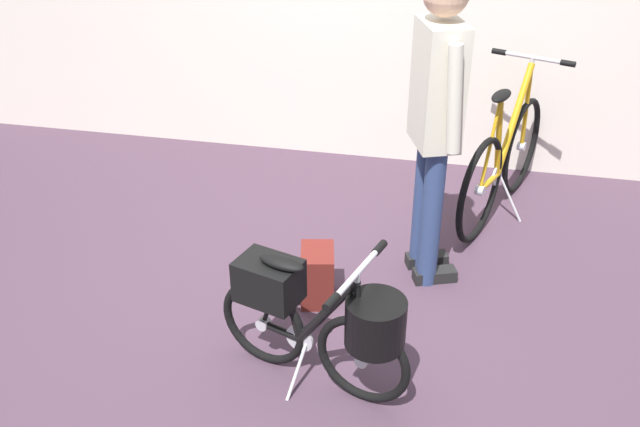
% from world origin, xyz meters
% --- Properties ---
extents(ground_plane, '(7.59, 7.59, 0.00)m').
position_xyz_m(ground_plane, '(0.00, 0.00, 0.00)').
color(ground_plane, '#473342').
extents(folding_bike_foreground, '(0.94, 0.52, 0.69)m').
position_xyz_m(folding_bike_foreground, '(0.18, -0.43, 0.38)').
color(folding_bike_foreground, black).
rests_on(folding_bike_foreground, ground_plane).
extents(display_bike_left, '(0.64, 1.34, 0.98)m').
position_xyz_m(display_bike_left, '(0.99, 1.37, 0.37)').
color(display_bike_left, black).
rests_on(display_bike_left, ground_plane).
extents(visitor_near_wall, '(0.35, 0.50, 1.69)m').
position_xyz_m(visitor_near_wall, '(0.58, 0.56, 0.97)').
color(visitor_near_wall, navy).
rests_on(visitor_near_wall, ground_plane).
extents(backpack_on_floor, '(0.24, 0.27, 0.30)m').
position_xyz_m(backpack_on_floor, '(0.03, 0.20, 0.15)').
color(backpack_on_floor, maroon).
rests_on(backpack_on_floor, ground_plane).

